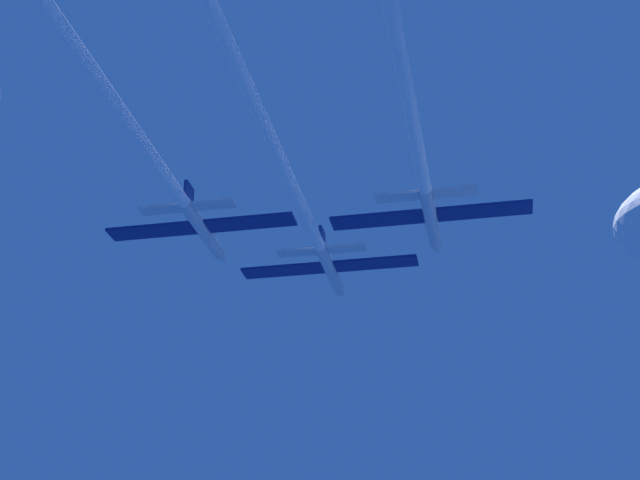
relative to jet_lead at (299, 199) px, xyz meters
The scene contains 3 objects.
jet_lead is the anchor object (origin of this frame).
jet_left_wing 16.45m from the jet_lead, 136.29° to the right, with size 20.94×61.64×3.47m.
jet_right_wing 15.17m from the jet_lead, 31.49° to the right, with size 20.94×55.04×3.47m.
Camera 1 is at (17.75, -99.74, -44.56)m, focal length 52.11 mm.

